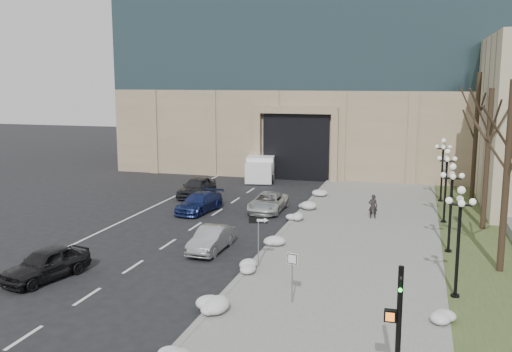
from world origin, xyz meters
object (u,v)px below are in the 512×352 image
(car_e, at_px, (197,187))
(box_truck, at_px, (262,167))
(car_d, at_px, (268,202))
(lamppost_b, at_px, (451,196))
(pedestrian, at_px, (373,206))
(traffic_signal, at_px, (397,333))
(car_c, at_px, (199,203))
(car_a, at_px, (46,264))
(car_b, at_px, (211,239))
(one_way_sign, at_px, (262,226))
(lamppost_c, at_px, (446,176))
(keep_sign, at_px, (292,267))
(lamppost_d, at_px, (443,161))
(lamppost_a, at_px, (459,227))

(car_e, height_order, box_truck, box_truck)
(car_d, bearing_deg, lamppost_b, -30.79)
(lamppost_b, bearing_deg, pedestrian, 125.23)
(traffic_signal, bearing_deg, car_c, 124.73)
(car_a, bearing_deg, car_b, 61.55)
(one_way_sign, distance_m, lamppost_c, 14.48)
(pedestrian, relative_size, lamppost_c, 0.33)
(car_e, xyz_separation_m, lamppost_b, (18.08, -9.94, 2.31))
(car_b, xyz_separation_m, keep_sign, (5.70, -6.01, 0.96))
(car_e, relative_size, traffic_signal, 1.14)
(car_a, bearing_deg, car_e, 105.59)
(box_truck, xyz_separation_m, keep_sign, (9.10, -28.26, 0.55))
(car_a, bearing_deg, box_truck, 99.98)
(box_truck, relative_size, lamppost_c, 1.51)
(car_c, distance_m, lamppost_b, 17.02)
(pedestrian, relative_size, traffic_signal, 0.40)
(car_c, xyz_separation_m, lamppost_c, (16.01, 1.26, 2.42))
(car_c, relative_size, one_way_sign, 1.77)
(pedestrian, relative_size, box_truck, 0.22)
(lamppost_b, bearing_deg, car_e, 151.20)
(car_a, xyz_separation_m, lamppost_b, (17.77, 9.12, 2.35))
(car_b, bearing_deg, lamppost_d, 54.40)
(box_truck, xyz_separation_m, one_way_sign, (6.71, -24.24, 1.04))
(car_b, relative_size, lamppost_d, 0.83)
(car_a, xyz_separation_m, lamppost_c, (17.77, 15.62, 2.35))
(box_truck, distance_m, traffic_signal, 36.56)
(car_d, bearing_deg, car_b, -94.00)
(car_c, height_order, traffic_signal, traffic_signal)
(car_b, distance_m, one_way_sign, 4.13)
(lamppost_a, bearing_deg, pedestrian, 109.04)
(car_a, height_order, traffic_signal, traffic_signal)
(box_truck, xyz_separation_m, lamppost_b, (15.45, -19.23, 2.02))
(car_a, relative_size, traffic_signal, 1.09)
(car_a, distance_m, lamppost_a, 18.11)
(car_d, bearing_deg, keep_sign, -72.56)
(box_truck, bearing_deg, lamppost_c, -50.03)
(lamppost_d, bearing_deg, car_d, -151.14)
(car_a, bearing_deg, lamppost_a, 23.03)
(pedestrian, bearing_deg, lamppost_c, 176.67)
(lamppost_b, bearing_deg, car_a, -152.84)
(car_d, height_order, keep_sign, keep_sign)
(lamppost_b, bearing_deg, car_b, -165.97)
(keep_sign, relative_size, traffic_signal, 0.56)
(keep_sign, height_order, lamppost_a, lamppost_a)
(car_a, height_order, lamppost_b, lamppost_b)
(lamppost_a, xyz_separation_m, lamppost_d, (0.00, 19.50, 0.00))
(traffic_signal, height_order, lamppost_a, lamppost_a)
(car_d, distance_m, pedestrian, 7.14)
(car_c, relative_size, lamppost_b, 0.95)
(car_e, relative_size, lamppost_a, 0.94)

